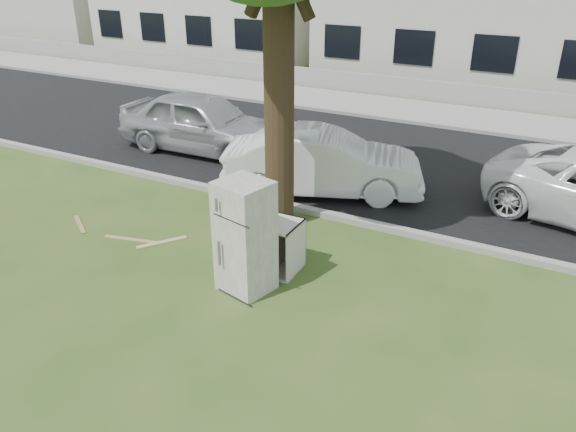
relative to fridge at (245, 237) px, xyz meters
The scene contains 13 objects.
ground 1.03m from the fridge, 118.35° to the left, with size 120.00×120.00×0.00m, color #304E1C.
road 6.52m from the fridge, 92.16° to the left, with size 120.00×7.00×0.01m, color black.
kerb_near 3.05m from the fridge, 94.79° to the left, with size 120.00×0.18×0.12m, color gray.
kerb_far 10.04m from the fridge, 91.39° to the left, with size 120.00×0.18×0.12m, color gray.
sidewalk 11.49m from the fridge, 91.22° to the left, with size 120.00×2.80×0.01m, color gray.
low_wall 13.06m from the fridge, 91.07° to the left, with size 120.00×0.15×0.70m, color gray.
fridge is the anchor object (origin of this frame).
cabinet 0.85m from the fridge, 93.48° to the left, with size 1.11×0.69×0.87m, color white.
plank_a 2.87m from the fridge, behind, with size 1.03×0.08×0.02m, color tan.
plank_b 4.12m from the fridge, behind, with size 0.85×0.09×0.02m, color #927C4C.
plank_c 2.37m from the fridge, 166.01° to the left, with size 0.91×0.10×0.03m, color tan.
car_center 4.04m from the fridge, 97.84° to the left, with size 1.46×4.18×1.38m, color silver.
car_left 6.72m from the fridge, 131.26° to the left, with size 1.80×4.47×1.52m, color #A1A4A8.
Camera 1 is at (4.31, -6.73, 4.83)m, focal length 35.00 mm.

